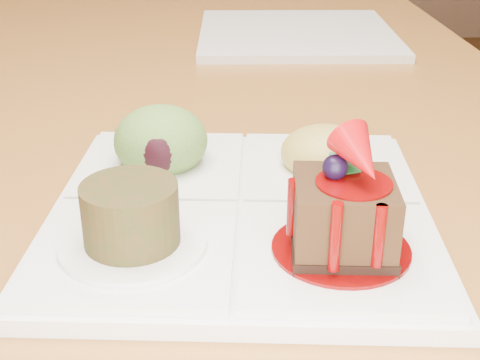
{
  "coord_description": "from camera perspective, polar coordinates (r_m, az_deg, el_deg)",
  "views": [
    {
      "loc": [
        0.12,
        -1.02,
        1.0
      ],
      "look_at": [
        0.14,
        -0.58,
        0.79
      ],
      "focal_mm": 50.0,
      "sensor_mm": 36.0,
      "label": 1
    }
  ],
  "objects": [
    {
      "name": "second_plate",
      "position": [
        1.05,
        4.83,
        12.32
      ],
      "size": [
        0.3,
        0.3,
        0.01
      ],
      "primitive_type": "cube",
      "rotation": [
        0.0,
        0.0,
        -0.04
      ],
      "color": "white",
      "rests_on": "dining_table"
    },
    {
      "name": "dining_table",
      "position": [
        1.07,
        -8.69,
        8.39
      ],
      "size": [
        1.0,
        1.8,
        0.75
      ],
      "color": "#9E6A29",
      "rests_on": "ground"
    },
    {
      "name": "sampler_plate",
      "position": [
        0.5,
        -0.19,
        -1.12
      ],
      "size": [
        0.3,
        0.3,
        0.11
      ],
      "rotation": [
        0.0,
        0.0,
        -0.08
      ],
      "color": "white",
      "rests_on": "dining_table"
    }
  ]
}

